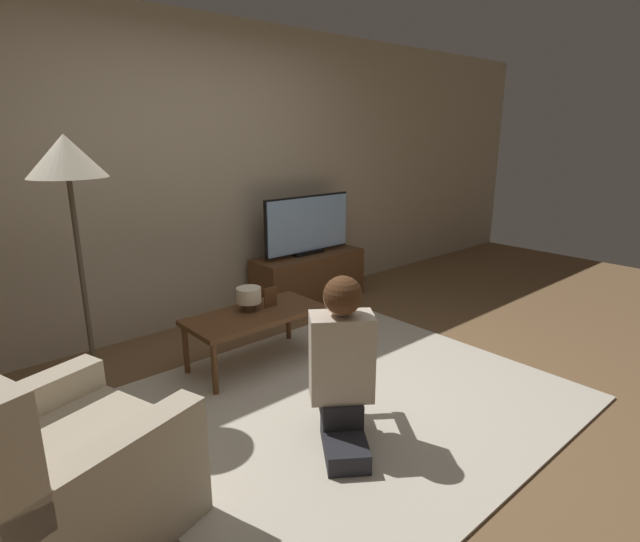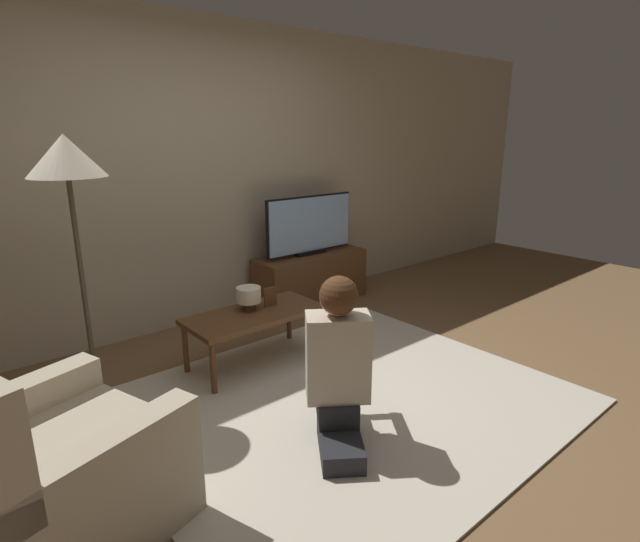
{
  "view_description": "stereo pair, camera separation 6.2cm",
  "coord_description": "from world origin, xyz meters",
  "px_view_note": "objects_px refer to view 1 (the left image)",
  "views": [
    {
      "loc": [
        -2.02,
        -2.02,
        1.68
      ],
      "look_at": [
        0.38,
        0.69,
        0.66
      ],
      "focal_mm": 28.0,
      "sensor_mm": 36.0,
      "label": 1
    },
    {
      "loc": [
        -1.97,
        -2.06,
        1.68
      ],
      "look_at": [
        0.38,
        0.69,
        0.66
      ],
      "focal_mm": 28.0,
      "sensor_mm": 36.0,
      "label": 2
    }
  ],
  "objects_px": {
    "coffee_table": "(255,318)",
    "person_kneeling": "(342,359)",
    "armchair": "(54,482)",
    "tv": "(308,225)",
    "table_lamp": "(249,297)",
    "floor_lamp": "(68,175)"
  },
  "relations": [
    {
      "from": "floor_lamp",
      "to": "armchair",
      "type": "height_order",
      "value": "floor_lamp"
    },
    {
      "from": "floor_lamp",
      "to": "armchair",
      "type": "xyz_separation_m",
      "value": [
        -0.48,
        -1.01,
        -1.14
      ]
    },
    {
      "from": "armchair",
      "to": "table_lamp",
      "type": "height_order",
      "value": "armchair"
    },
    {
      "from": "coffee_table",
      "to": "armchair",
      "type": "bearing_deg",
      "value": -151.87
    },
    {
      "from": "armchair",
      "to": "tv",
      "type": "bearing_deg",
      "value": -76.07
    },
    {
      "from": "coffee_table",
      "to": "person_kneeling",
      "type": "bearing_deg",
      "value": -99.5
    },
    {
      "from": "coffee_table",
      "to": "armchair",
      "type": "distance_m",
      "value": 1.77
    },
    {
      "from": "coffee_table",
      "to": "table_lamp",
      "type": "distance_m",
      "value": 0.16
    },
    {
      "from": "floor_lamp",
      "to": "person_kneeling",
      "type": "distance_m",
      "value": 1.81
    },
    {
      "from": "floor_lamp",
      "to": "table_lamp",
      "type": "relative_size",
      "value": 9.23
    },
    {
      "from": "person_kneeling",
      "to": "table_lamp",
      "type": "bearing_deg",
      "value": -63.13
    },
    {
      "from": "armchair",
      "to": "coffee_table",
      "type": "bearing_deg",
      "value": -78.81
    },
    {
      "from": "tv",
      "to": "floor_lamp",
      "type": "relative_size",
      "value": 0.61
    },
    {
      "from": "coffee_table",
      "to": "person_kneeling",
      "type": "relative_size",
      "value": 1.05
    },
    {
      "from": "armchair",
      "to": "person_kneeling",
      "type": "height_order",
      "value": "person_kneeling"
    },
    {
      "from": "tv",
      "to": "person_kneeling",
      "type": "distance_m",
      "value": 2.37
    },
    {
      "from": "tv",
      "to": "floor_lamp",
      "type": "height_order",
      "value": "floor_lamp"
    },
    {
      "from": "armchair",
      "to": "table_lamp",
      "type": "bearing_deg",
      "value": -76.8
    },
    {
      "from": "coffee_table",
      "to": "person_kneeling",
      "type": "xyz_separation_m",
      "value": [
        -0.18,
        -1.09,
        0.13
      ]
    },
    {
      "from": "tv",
      "to": "armchair",
      "type": "xyz_separation_m",
      "value": [
        -2.76,
        -1.65,
        -0.49
      ]
    },
    {
      "from": "floor_lamp",
      "to": "table_lamp",
      "type": "height_order",
      "value": "floor_lamp"
    },
    {
      "from": "tv",
      "to": "floor_lamp",
      "type": "xyz_separation_m",
      "value": [
        -2.27,
        -0.64,
        0.65
      ]
    }
  ]
}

